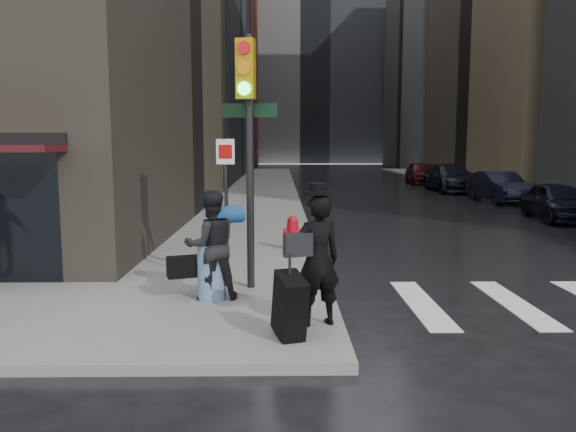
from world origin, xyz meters
name	(u,v)px	position (x,y,z in m)	size (l,w,h in m)	color
ground	(210,323)	(0.00, 0.00, 0.00)	(140.00, 140.00, 0.00)	black
sidewalk_left	(263,187)	(0.00, 27.00, 0.07)	(4.00, 50.00, 0.15)	slate
sidewalk_right	(476,187)	(13.50, 27.00, 0.07)	(3.00, 50.00, 0.15)	slate
bldg_left_far	(165,60)	(-13.00, 62.00, 13.00)	(22.00, 20.00, 26.00)	#5E2B20
bldg_right_far	(495,60)	(26.00, 58.00, 12.50)	(22.00, 20.00, 25.00)	slate
bldg_distant	(313,55)	(6.00, 78.00, 16.00)	(40.00, 12.00, 32.00)	slate
man_overcoat	(312,267)	(1.51, -0.67, 1.02)	(1.06, 1.31, 2.07)	black
man_jeans	(210,245)	(-0.08, 0.81, 1.07)	(1.33, 0.95, 1.83)	black
traffic_light	(246,127)	(0.48, 1.51, 3.01)	(1.09, 0.59, 4.44)	black
fire_hydrant	(293,235)	(1.38, 5.26, 0.52)	(0.47, 0.37, 0.84)	#AA0A16
parked_car_1	(557,201)	(11.05, 11.59, 0.69)	(1.63, 4.06, 1.38)	black
parked_car_2	(499,187)	(11.41, 17.93, 0.73)	(1.54, 4.41, 1.45)	black
parked_car_3	(451,178)	(11.03, 24.27, 0.79)	(2.21, 5.43, 1.58)	black
parked_car_4	(421,173)	(10.87, 30.62, 0.77)	(1.81, 4.50, 1.53)	#400C10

